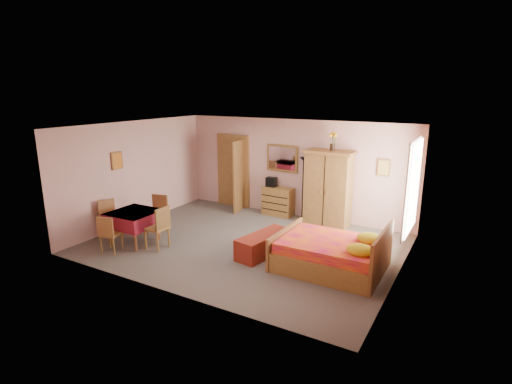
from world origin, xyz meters
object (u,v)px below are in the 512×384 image
Objects in this scene: floor_lamp at (303,189)px; wardrobe at (328,189)px; sunflower_vase at (333,141)px; wall_mirror at (282,158)px; stereo at (271,182)px; chest_of_drawers at (278,201)px; chair_north at (157,215)px; chair_south at (111,234)px; bed at (331,245)px; bench at (264,244)px; chair_west at (111,220)px; chair_east at (157,227)px; dining_table at (135,227)px.

floor_lamp is 0.87× the size of wardrobe.
floor_lamp is 1.52m from sunflower_vase.
stereo is (-0.23, -0.18, -0.65)m from wall_mirror.
chair_north is at bearing -122.36° from chest_of_drawers.
floor_lamp is 3.62× the size of sunflower_vase.
chair_south is at bearing 77.87° from chair_north.
bed is at bearing -56.36° from floor_lamp.
stereo is at bearing 135.91° from bed.
wardrobe is at bearing 78.74° from bench.
floor_lamp is 2.03× the size of chair_south.
chair_south is at bearing -122.68° from floor_lamp.
chest_of_drawers is 0.49× the size of floor_lamp.
bed is 1.45m from bench.
wardrobe is at bearing 141.37° from chair_west.
chair_north is 0.98m from chair_east.
chair_north is (-2.60, -2.70, -0.38)m from floor_lamp.
sunflower_vase reaches higher than dining_table.
chair_east is (-1.22, -3.60, -1.08)m from wall_mirror.
wall_mirror is 1.02m from floor_lamp.
wardrobe reaches higher than stereo.
bed is 1.51× the size of bench.
wall_mirror is 1.13× the size of chair_south.
wall_mirror is at bearing 169.39° from wardrobe.
stereo is at bearing -16.21° from chair_east.
wall_mirror reaches higher than chair_west.
floor_lamp reaches higher than stereo.
dining_table is at bearing 80.54° from chair_north.
wall_mirror is 3.39× the size of stereo.
chair_north is at bearing -177.57° from bed.
bench is (-0.54, -2.48, -1.91)m from sunflower_vase.
sunflower_vase is 0.51× the size of chair_north.
chair_east is (-0.99, -3.42, -0.43)m from stereo.
wardrobe is 1.18m from sunflower_vase.
chair_south is (-2.61, -4.06, -0.42)m from floor_lamp.
floor_lamp is 3.77m from chair_north.
floor_lamp is at bearing 123.65° from bed.
chair_north is (-3.34, -2.57, -0.50)m from wardrobe.
wardrobe reaches higher than chair_north.
wall_mirror is 4.80m from chair_south.
bed is at bearing 170.45° from chair_north.
bed is (1.68, -2.52, -0.37)m from floor_lamp.
wall_mirror is 3.63m from chair_north.
sunflower_vase reaches higher than bed.
chair_west is (-2.32, -3.50, -0.46)m from stereo.
chair_west is (-2.55, -3.47, 0.06)m from chest_of_drawers.
wardrobe is 5.19m from chair_south.
sunflower_vase reaches higher than chest_of_drawers.
bench is 1.50× the size of chair_west.
wardrobe is 0.95× the size of bed.
chair_west is at bearing -139.91° from sunflower_vase.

